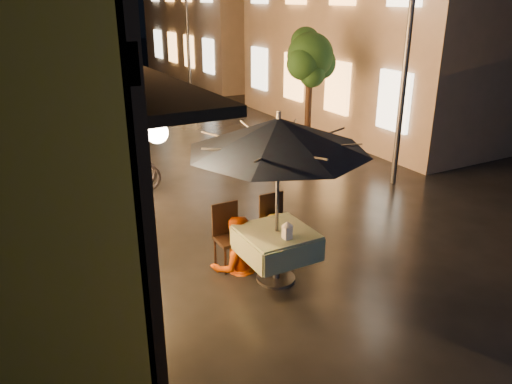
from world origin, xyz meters
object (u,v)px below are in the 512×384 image
cafe_table (276,243)px  person_yellow (277,216)px  bicycle_0 (118,174)px  streetlamp_near (408,45)px  person_orange (235,218)px  patio_umbrella (278,135)px  table_lantern (287,229)px

cafe_table → person_yellow: size_ratio=0.72×
bicycle_0 → person_yellow: bearing=-154.8°
cafe_table → bicycle_0: size_ratio=0.57×
streetlamp_near → cafe_table: streetlamp_near is taller
bicycle_0 → streetlamp_near: bearing=-107.9°
cafe_table → person_orange: person_orange is taller
patio_umbrella → table_lantern: patio_umbrella is taller
patio_umbrella → table_lantern: 1.26m
patio_umbrella → person_yellow: size_ratio=1.78×
patio_umbrella → person_orange: size_ratio=1.51×
person_orange → person_yellow: (0.72, 0.03, -0.13)m
table_lantern → person_orange: (-0.35, 0.84, -0.10)m
streetlamp_near → patio_umbrella: (-4.32, -2.23, -0.77)m
cafe_table → table_lantern: (0.00, -0.27, 0.33)m
cafe_table → table_lantern: size_ratio=3.96×
streetlamp_near → person_yellow: 4.82m
person_orange → person_yellow: 0.73m
patio_umbrella → cafe_table: bearing=-153.4°
patio_umbrella → person_yellow: bearing=58.5°
person_yellow → bicycle_0: bearing=-80.3°
person_yellow → bicycle_0: person_yellow is taller
cafe_table → person_orange: size_ratio=0.61×
person_yellow → streetlamp_near: bearing=-169.8°
cafe_table → person_yellow: 0.71m
patio_umbrella → person_yellow: 1.62m
cafe_table → bicycle_0: (-1.14, 4.34, -0.13)m
person_orange → streetlamp_near: bearing=-154.6°
person_yellow → cafe_table: bearing=46.2°
table_lantern → person_orange: size_ratio=0.15×
table_lantern → person_yellow: size_ratio=0.18×
streetlamp_near → bicycle_0: 6.35m
person_orange → bicycle_0: size_ratio=0.93×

